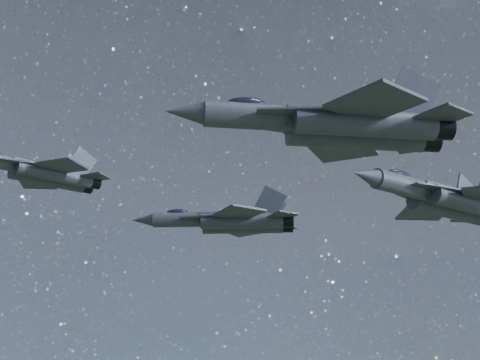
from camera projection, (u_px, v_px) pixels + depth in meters
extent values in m
cylinder|color=#333640|center=(1.00, 162.00, 66.59)|extent=(6.40, 3.81, 1.35)
cube|color=#333640|center=(48.00, 172.00, 69.11)|extent=(7.02, 4.04, 1.12)
cylinder|color=#333640|center=(55.00, 174.00, 68.53)|extent=(7.20, 4.15, 1.35)
cylinder|color=#333640|center=(47.00, 179.00, 69.84)|extent=(7.20, 4.15, 1.35)
cylinder|color=black|center=(94.00, 182.00, 70.77)|extent=(1.53, 1.59, 1.25)
cylinder|color=black|center=(86.00, 187.00, 72.09)|extent=(1.53, 1.59, 1.25)
cube|color=#333640|center=(22.00, 163.00, 66.54)|extent=(4.60, 1.92, 0.10)
cube|color=#333640|center=(13.00, 170.00, 68.32)|extent=(4.24, 3.34, 0.10)
cube|color=#333640|center=(62.00, 166.00, 66.90)|extent=(4.93, 4.81, 0.17)
cube|color=#333640|center=(37.00, 182.00, 71.38)|extent=(3.79, 4.16, 0.17)
cube|color=#333640|center=(96.00, 177.00, 69.78)|extent=(2.92, 2.88, 0.13)
cube|color=#333640|center=(78.00, 187.00, 72.81)|extent=(2.22, 2.37, 0.13)
cube|color=#333640|center=(82.00, 163.00, 70.30)|extent=(2.89, 1.11, 3.08)
cube|color=#333640|center=(72.00, 169.00, 71.95)|extent=(2.71, 1.55, 3.08)
cylinder|color=#333640|center=(189.00, 220.00, 87.41)|extent=(8.64, 3.95, 1.78)
cone|color=#333640|center=(143.00, 220.00, 87.63)|extent=(3.07, 2.27, 1.60)
ellipsoid|color=black|center=(177.00, 213.00, 87.74)|extent=(2.94, 1.87, 0.88)
cube|color=#333640|center=(239.00, 219.00, 87.16)|extent=(9.50, 4.12, 1.49)
cylinder|color=#333640|center=(242.00, 221.00, 85.90)|extent=(9.74, 4.25, 1.78)
cylinder|color=#333640|center=(243.00, 226.00, 88.06)|extent=(9.74, 4.25, 1.78)
cylinder|color=black|center=(287.00, 221.00, 85.69)|extent=(1.87, 1.98, 1.65)
cylinder|color=black|center=(287.00, 226.00, 87.86)|extent=(1.87, 1.98, 1.65)
cube|color=#333640|center=(205.00, 217.00, 85.83)|extent=(5.89, 3.76, 0.14)
cube|color=#333640|center=(207.00, 224.00, 88.75)|extent=(6.03, 1.69, 0.14)
cube|color=#333640|center=(239.00, 213.00, 83.38)|extent=(5.58, 5.96, 0.23)
cube|color=#333640|center=(242.00, 230.00, 90.75)|extent=(6.56, 6.53, 0.23)
cube|color=#333640|center=(283.00, 215.00, 84.37)|extent=(3.27, 3.44, 0.17)
cube|color=#333640|center=(283.00, 227.00, 89.36)|extent=(3.88, 3.88, 0.17)
cube|color=#333640|center=(270.00, 202.00, 86.19)|extent=(3.80, 1.53, 4.07)
cube|color=#333640|center=(270.00, 209.00, 88.90)|extent=(3.95, 0.91, 4.07)
cylinder|color=#333640|center=(267.00, 117.00, 47.48)|extent=(8.31, 2.42, 1.73)
cone|color=#333640|center=(185.00, 112.00, 46.78)|extent=(2.78, 1.77, 1.55)
ellipsoid|color=black|center=(247.00, 104.00, 47.57)|extent=(2.72, 1.38, 0.85)
cube|color=#333640|center=(353.00, 123.00, 48.23)|extent=(9.19, 2.42, 1.44)
cylinder|color=#333640|center=(365.00, 124.00, 47.09)|extent=(9.41, 2.51, 1.73)
cylinder|color=#333640|center=(355.00, 136.00, 49.16)|extent=(9.41, 2.51, 1.73)
cylinder|color=black|center=(441.00, 128.00, 47.76)|extent=(1.57, 1.71, 1.59)
cylinder|color=black|center=(428.00, 140.00, 49.84)|extent=(1.57, 1.71, 1.59)
cube|color=#333640|center=(302.00, 111.00, 46.30)|extent=(5.87, 2.74, 0.13)
cube|color=#333640|center=(293.00, 129.00, 49.11)|extent=(5.85, 1.83, 0.13)
cube|color=#333640|center=(375.00, 103.00, 44.63)|extent=(5.91, 6.15, 0.22)
cube|color=#333640|center=(341.00, 147.00, 51.70)|extent=(6.22, 6.33, 0.22)
cube|color=#333640|center=(443.00, 115.00, 46.42)|extent=(3.48, 3.59, 0.17)
cube|color=#333640|center=(414.00, 144.00, 51.20)|extent=(3.67, 3.73, 0.17)
cube|color=#333640|center=(412.00, 95.00, 47.92)|extent=(3.82, 0.81, 3.94)
cube|color=#333640|center=(398.00, 112.00, 50.52)|extent=(3.86, 0.58, 3.94)
cylinder|color=#333640|center=(411.00, 187.00, 59.81)|extent=(7.92, 4.58, 1.66)
cone|color=#333640|center=(365.00, 176.00, 56.99)|extent=(2.94, 2.36, 1.49)
ellipsoid|color=black|center=(399.00, 175.00, 59.36)|extent=(2.77, 2.01, 0.82)
cube|color=#333640|center=(455.00, 200.00, 62.86)|extent=(8.69, 4.85, 1.39)
cylinder|color=#333640|center=(469.00, 203.00, 62.12)|extent=(8.91, 4.99, 1.66)
cylinder|color=#333640|center=(449.00, 209.00, 63.76)|extent=(8.91, 4.99, 1.66)
cube|color=#333640|center=(440.00, 189.00, 59.72)|extent=(5.67, 2.27, 0.13)
cube|color=#333640|center=(413.00, 197.00, 61.94)|extent=(5.26, 4.05, 0.13)
cube|color=#333640|center=(424.00, 212.00, 65.69)|extent=(4.74, 5.18, 0.21)
cube|color=#333640|center=(468.00, 218.00, 67.37)|extent=(2.77, 2.96, 0.16)
cube|color=#333640|center=(467.00, 193.00, 66.32)|extent=(3.37, 1.86, 3.80)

